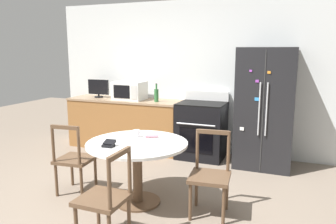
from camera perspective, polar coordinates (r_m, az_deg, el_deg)
The scene contains 15 objects.
ground_plane at distance 3.74m, azimuth -8.49°, elevation -17.50°, with size 14.00×14.00×0.00m, color gray.
back_wall at distance 5.76m, azimuth 4.46°, elevation 6.08°, with size 5.20×0.10×2.60m.
kitchen_counter at distance 6.01m, azimuth -7.35°, elevation -1.98°, with size 2.10×0.64×0.90m.
refrigerator at distance 5.15m, azimuth 16.58°, elevation 0.65°, with size 0.83×0.74×1.80m.
oven_range at distance 5.45m, azimuth 5.87°, elevation -3.08°, with size 0.75×0.68×1.08m.
microwave at distance 5.84m, azimuth -6.72°, elevation 3.73°, with size 0.53×0.40×0.32m.
countertop_tv at distance 6.20m, azimuth -12.02°, elevation 4.15°, with size 0.41×0.16×0.33m.
counter_bottle at distance 5.55m, azimuth -2.04°, elevation 3.01°, with size 0.07×0.07×0.31m.
dining_table at distance 3.79m, azimuth -5.37°, elevation -7.42°, with size 1.16×1.16×0.73m.
dining_chair_near at distance 3.11m, azimuth -10.87°, elevation -14.65°, with size 0.42×0.42×0.90m.
dining_chair_left at distance 4.23m, azimuth -16.02°, elevation -7.99°, with size 0.46×0.46×0.90m.
dining_chair_right at distance 3.60m, azimuth 7.34°, elevation -10.95°, with size 0.46×0.46×0.90m.
candle_glass at distance 3.96m, azimuth -5.55°, elevation -3.83°, with size 0.09×0.09×0.08m.
folded_napkin at distance 3.92m, azimuth -2.89°, elevation -4.11°, with size 0.16×0.12×0.05m.
wallet at distance 3.62m, azimuth -10.25°, elevation -5.51°, with size 0.13×0.13×0.07m.
Camera 1 is at (1.68, -2.84, 1.76)m, focal length 35.00 mm.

